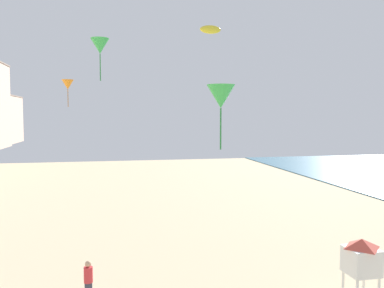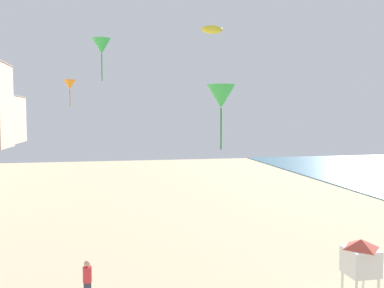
# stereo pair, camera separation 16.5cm
# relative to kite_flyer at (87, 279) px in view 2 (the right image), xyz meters

# --- Properties ---
(kite_flyer) EXTENTS (0.34, 0.34, 1.64)m
(kite_flyer) POSITION_rel_kite_flyer_xyz_m (0.00, 0.00, 0.00)
(kite_flyer) COLOR #383D4C
(kite_flyer) RESTS_ON ground
(lifeguard_stand) EXTENTS (1.10, 1.10, 2.55)m
(lifeguard_stand) POSITION_rel_kite_flyer_xyz_m (10.11, -2.26, 0.92)
(lifeguard_stand) COLOR white
(lifeguard_stand) RESTS_ON ground
(kite_orange_delta) EXTENTS (1.24, 1.24, 2.82)m
(kite_orange_delta) POSITION_rel_kite_flyer_xyz_m (-3.35, 28.60, 9.52)
(kite_orange_delta) COLOR orange
(kite_green_delta) EXTENTS (1.73, 1.73, 3.92)m
(kite_green_delta) POSITION_rel_kite_flyer_xyz_m (0.11, 23.41, 12.74)
(kite_green_delta) COLOR green
(kite_green_delta_2) EXTENTS (1.63, 1.63, 3.71)m
(kite_green_delta_2) POSITION_rel_kite_flyer_xyz_m (7.12, 6.75, 7.34)
(kite_green_delta_2) COLOR green
(kite_yellow_parafoil) EXTENTS (2.25, 0.63, 0.88)m
(kite_yellow_parafoil) POSITION_rel_kite_flyer_xyz_m (11.42, 26.21, 15.33)
(kite_yellow_parafoil) COLOR yellow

